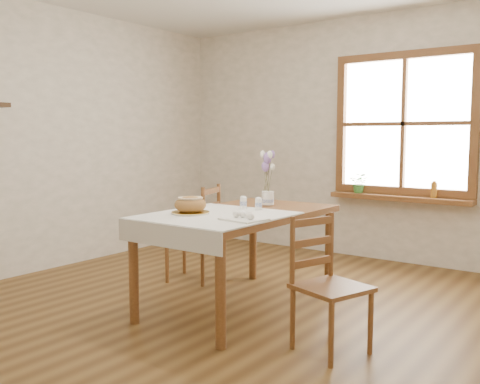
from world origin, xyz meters
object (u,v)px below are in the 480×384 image
Objects in this scene: chair_left at (193,233)px; bread_plate at (190,213)px; dining_table at (240,222)px; chair_right at (332,285)px; flower_vase at (268,199)px.

chair_left is 3.26× the size of bread_plate.
dining_table is 0.93m from chair_left.
chair_right is 1.32m from flower_vase.
dining_table is 0.42m from bread_plate.
chair_left is 1.03m from bread_plate.
bread_plate is (-1.15, 0.01, 0.35)m from chair_right.
bread_plate is 0.80m from flower_vase.
flower_vase is at bearing 69.76° from chair_right.
bread_plate is (-0.18, -0.37, 0.10)m from dining_table.
chair_right reaches higher than bread_plate.
bread_plate is 2.45× the size of flower_vase.
chair_left reaches higher than chair_right.
dining_table is 5.90× the size of bread_plate.
chair_left is 1.94m from chair_right.
chair_right is at bearing -0.39° from bread_plate.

